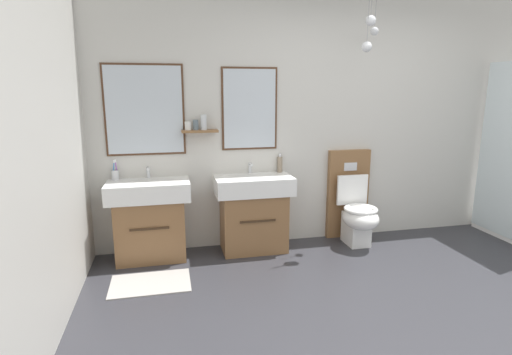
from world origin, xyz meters
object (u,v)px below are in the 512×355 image
Objects in this scene: vanity_sink_left at (150,218)px; vanity_sink_right at (253,211)px; toothbrush_cup at (115,174)px; soap_dispenser at (280,164)px; toilet at (354,209)px.

vanity_sink_right is at bearing 0.00° from vanity_sink_left.
toothbrush_cup is 1.68m from soap_dispenser.
toilet is 4.97× the size of soap_dispenser.
vanity_sink_right is 1.42m from toothbrush_cup.
toothbrush_cup is 1.00× the size of soap_dispenser.
toothbrush_cup is at bearing -179.66° from soap_dispenser.
soap_dispenser is (-0.80, 0.17, 0.50)m from toilet.
vanity_sink_left is 1.45m from soap_dispenser.
vanity_sink_right is at bearing -154.19° from soap_dispenser.
toilet reaches higher than toothbrush_cup.
toothbrush_cup is at bearing 173.83° from vanity_sink_right.
toothbrush_cup is (-2.48, 0.16, 0.47)m from toilet.
toilet is 2.52m from toothbrush_cup.
vanity_sink_left is 3.91× the size of toothbrush_cup.
toilet is 4.97× the size of toothbrush_cup.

